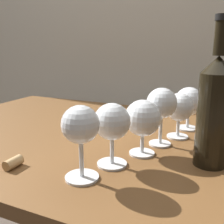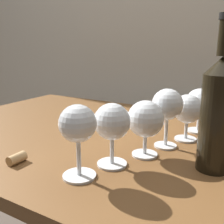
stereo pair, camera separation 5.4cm
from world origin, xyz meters
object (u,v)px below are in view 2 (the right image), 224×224
at_px(wine_bottle, 218,112).
at_px(wine_glass_pinot, 112,124).
at_px(wine_glass_merlot, 167,105).
at_px(wine_glass_white, 200,104).
at_px(wine_glass_cabernet, 146,120).
at_px(wine_glass_amber, 187,110).
at_px(cork, 17,158).
at_px(wine_glass_chardonnay, 78,126).

bearing_deg(wine_bottle, wine_glass_pinot, -154.98).
bearing_deg(wine_glass_merlot, wine_glass_white, 75.27).
relative_size(wine_glass_cabernet, wine_glass_white, 1.01).
bearing_deg(wine_glass_amber, wine_glass_merlot, -112.30).
height_order(wine_glass_cabernet, wine_glass_merlot, wine_glass_merlot).
distance_m(wine_glass_cabernet, wine_glass_merlot, 0.08).
bearing_deg(wine_glass_pinot, wine_glass_white, 71.67).
distance_m(wine_glass_amber, wine_bottle, 0.18).
distance_m(wine_glass_cabernet, cork, 0.30).
bearing_deg(wine_glass_white, wine_glass_merlot, -104.73).
xyz_separation_m(wine_glass_pinot, wine_glass_cabernet, (0.04, 0.08, -0.01)).
xyz_separation_m(wine_glass_chardonnay, wine_glass_pinot, (0.03, 0.08, -0.01)).
relative_size(wine_glass_amber, cork, 3.03).
xyz_separation_m(wine_glass_chardonnay, wine_glass_merlot, (0.09, 0.24, 0.00)).
bearing_deg(wine_bottle, wine_glass_chardonnay, -142.68).
bearing_deg(wine_glass_amber, wine_glass_chardonnay, -111.56).
distance_m(wine_glass_cabernet, wine_glass_amber, 0.16).
xyz_separation_m(wine_glass_pinot, cork, (-0.19, -0.10, -0.08)).
height_order(wine_glass_chardonnay, wine_glass_cabernet, wine_glass_chardonnay).
bearing_deg(wine_glass_white, wine_glass_pinot, -108.33).
bearing_deg(wine_glass_merlot, cork, -134.10).
height_order(wine_glass_chardonnay, wine_bottle, wine_bottle).
distance_m(wine_glass_white, wine_bottle, 0.26).
xyz_separation_m(wine_glass_merlot, cork, (-0.25, -0.26, -0.10)).
distance_m(wine_glass_white, cork, 0.52).
distance_m(wine_glass_pinot, cork, 0.23).
distance_m(wine_glass_chardonnay, cork, 0.18).
height_order(wine_glass_pinot, wine_glass_cabernet, wine_glass_pinot).
distance_m(wine_glass_merlot, wine_glass_amber, 0.09).
bearing_deg(wine_glass_white, wine_glass_amber, -97.95).
xyz_separation_m(wine_bottle, cork, (-0.38, -0.19, -0.11)).
bearing_deg(wine_glass_merlot, wine_glass_chardonnay, -111.33).
relative_size(wine_glass_cabernet, wine_glass_merlot, 0.88).
bearing_deg(wine_glass_cabernet, wine_glass_pinot, -116.16).
bearing_deg(wine_glass_white, cork, -124.71).
relative_size(wine_glass_merlot, wine_glass_amber, 1.19).
bearing_deg(wine_bottle, wine_glass_white, 109.24).
bearing_deg(wine_glass_amber, wine_glass_white, 82.05).
distance_m(wine_glass_chardonnay, wine_glass_amber, 0.34).
height_order(wine_glass_white, wine_bottle, wine_bottle).
relative_size(wine_glass_pinot, wine_glass_merlot, 0.91).
bearing_deg(wine_glass_chardonnay, cork, -173.05).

